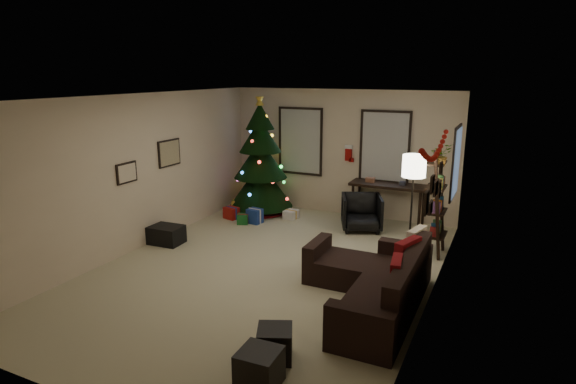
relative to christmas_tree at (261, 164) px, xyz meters
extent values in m
plane|color=#C4BC94|center=(1.63, -2.85, -1.09)|extent=(7.00, 7.00, 0.00)
plane|color=white|center=(1.63, -2.85, 1.61)|extent=(7.00, 7.00, 0.00)
plane|color=beige|center=(1.63, 0.65, 0.26)|extent=(5.00, 0.00, 5.00)
plane|color=beige|center=(1.63, -6.35, 0.26)|extent=(5.00, 0.00, 5.00)
plane|color=beige|center=(-0.87, -2.85, 0.26)|extent=(0.00, 7.00, 7.00)
plane|color=beige|center=(4.13, -2.85, 0.26)|extent=(0.00, 7.00, 7.00)
cube|color=#728CB2|center=(0.68, 0.62, 0.46)|extent=(0.94, 0.02, 1.35)
cube|color=beige|center=(0.68, 0.62, 0.46)|extent=(0.94, 0.03, 1.35)
cube|color=#728CB2|center=(2.58, 0.62, 0.46)|extent=(0.94, 0.02, 1.35)
cube|color=beige|center=(2.58, 0.62, 0.46)|extent=(0.94, 0.03, 1.35)
cube|color=#728CB2|center=(4.10, -0.30, 0.41)|extent=(0.05, 0.27, 1.17)
cube|color=beige|center=(4.10, -0.30, 0.41)|extent=(0.05, 0.45, 1.17)
cylinder|color=black|center=(0.00, 0.00, -0.93)|extent=(0.10, 0.10, 0.31)
cone|color=black|center=(0.00, 0.00, -0.47)|extent=(1.42, 1.42, 0.99)
cone|color=black|center=(0.00, 0.00, 0.11)|extent=(1.17, 1.17, 0.83)
cone|color=black|center=(0.00, 0.00, 0.63)|extent=(0.92, 0.92, 0.73)
cone|color=black|center=(0.00, 0.00, 1.04)|extent=(0.62, 0.62, 0.57)
cylinder|color=maroon|center=(0.00, 0.00, -1.07)|extent=(1.15, 1.15, 0.04)
cube|color=navy|center=(0.28, -0.80, -0.94)|extent=(0.28, 0.25, 0.30)
cube|color=#14591E|center=(0.08, -0.95, -0.99)|extent=(0.22, 0.22, 0.20)
cube|color=silver|center=(0.83, -0.20, -1.00)|extent=(0.25, 0.30, 0.18)
cube|color=maroon|center=(-0.32, -0.75, -0.97)|extent=(0.30, 0.22, 0.25)
cube|color=gold|center=(-0.42, -0.30, -0.95)|extent=(0.26, 0.26, 0.28)
cube|color=black|center=(3.66, -3.35, -0.91)|extent=(0.78, 2.09, 0.36)
cube|color=black|center=(3.95, -3.35, -0.50)|extent=(0.20, 2.09, 0.46)
cube|color=black|center=(3.66, -4.50, -0.80)|extent=(0.78, 0.20, 0.57)
cube|color=black|center=(3.66, -2.21, -0.80)|extent=(0.78, 0.20, 0.57)
cube|color=black|center=(2.90, -2.70, -0.91)|extent=(0.74, 0.78, 0.36)
cube|color=black|center=(2.44, -2.70, -0.80)|extent=(0.18, 0.78, 0.57)
cube|color=maroon|center=(3.84, -3.63, -0.45)|extent=(0.18, 0.45, 0.44)
cube|color=maroon|center=(3.84, -2.95, -0.45)|extent=(0.29, 0.50, 0.48)
cube|color=beige|center=(3.84, -2.33, -0.46)|extent=(0.22, 0.46, 0.44)
cube|color=black|center=(2.84, -4.93, -0.91)|extent=(0.49, 0.49, 0.36)
cube|color=black|center=(2.92, -5.41, -0.90)|extent=(0.42, 0.42, 0.38)
cube|color=black|center=(2.76, 0.37, -0.28)|extent=(1.55, 0.55, 0.06)
cylinder|color=black|center=(2.08, 0.15, -0.70)|extent=(0.06, 0.06, 0.78)
cylinder|color=black|center=(2.08, 0.59, -0.70)|extent=(0.06, 0.06, 0.78)
cylinder|color=black|center=(3.45, 0.15, -0.70)|extent=(0.06, 0.06, 0.78)
cylinder|color=black|center=(3.45, 0.59, -0.70)|extent=(0.06, 0.06, 0.78)
imported|color=black|center=(2.41, -0.28, -0.73)|extent=(0.89, 0.87, 0.72)
cube|color=black|center=(3.95, -1.26, -0.17)|extent=(0.05, 0.05, 1.85)
cube|color=black|center=(3.95, -0.77, -0.17)|extent=(0.05, 0.05, 1.85)
cube|color=black|center=(3.92, -1.02, -0.73)|extent=(0.30, 0.51, 0.03)
cube|color=black|center=(3.92, -1.02, -0.32)|extent=(0.30, 0.51, 0.03)
cube|color=black|center=(3.92, -1.02, 0.09)|extent=(0.30, 0.51, 0.03)
cube|color=black|center=(3.92, -1.02, 0.50)|extent=(0.30, 0.51, 0.03)
imported|color=#4C4C4C|center=(3.93, -1.14, 0.71)|extent=(0.56, 0.57, 0.48)
cylinder|color=black|center=(3.58, -1.47, -1.07)|extent=(0.31, 0.31, 0.03)
cylinder|color=black|center=(3.58, -1.47, -0.31)|extent=(0.03, 0.03, 1.49)
cylinder|color=white|center=(3.58, -1.47, 0.51)|extent=(0.37, 0.37, 0.35)
cube|color=black|center=(-0.85, -2.01, 0.48)|extent=(0.04, 0.60, 0.50)
cube|color=tan|center=(-0.85, -2.01, 0.48)|extent=(0.01, 0.54, 0.45)
cube|color=black|center=(-0.85, -3.13, 0.31)|extent=(0.04, 0.45, 0.35)
cube|color=beige|center=(-0.85, -3.13, 0.31)|extent=(0.01, 0.41, 0.31)
cube|color=black|center=(4.11, -3.45, 0.46)|extent=(0.03, 0.22, 0.28)
cube|color=black|center=(4.11, -3.10, 0.61)|extent=(0.03, 0.18, 0.22)
cube|color=black|center=(4.11, -3.10, 0.31)|extent=(0.03, 0.20, 0.16)
cube|color=black|center=(4.11, -2.75, 0.49)|extent=(0.03, 0.26, 0.20)
cube|color=black|center=(4.11, -2.40, 0.39)|extent=(0.03, 0.18, 0.24)
cube|color=black|center=(4.11, -2.40, 0.69)|extent=(0.03, 0.16, 0.16)
cube|color=#990F0C|center=(1.48, 0.74, 0.26)|extent=(0.14, 0.04, 0.30)
cube|color=white|center=(1.48, 0.74, 0.41)|extent=(0.16, 0.05, 0.08)
cube|color=#990F0C|center=(1.55, 0.74, 0.13)|extent=(0.10, 0.04, 0.08)
cube|color=#990F0C|center=(1.81, 0.60, 0.26)|extent=(0.14, 0.04, 0.30)
cube|color=white|center=(1.81, 0.60, 0.41)|extent=(0.16, 0.05, 0.08)
cube|color=#990F0C|center=(1.88, 0.60, 0.13)|extent=(0.10, 0.04, 0.08)
cube|color=black|center=(-0.62, -2.55, -0.93)|extent=(0.68, 0.47, 0.33)
camera|label=1|loc=(4.96, -9.06, 1.96)|focal=29.81mm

